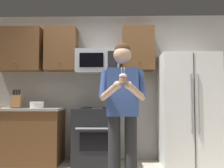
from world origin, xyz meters
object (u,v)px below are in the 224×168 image
(cupcake, at_px, (123,78))
(refrigerator, at_px, (188,110))
(microwave, at_px, (98,62))
(person, at_px, (122,105))
(oven_range, at_px, (97,136))
(knife_block, at_px, (17,101))
(bowl_large_white, at_px, (37,105))

(cupcake, bearing_deg, refrigerator, 53.04)
(microwave, distance_m, person, 1.53)
(oven_range, height_order, refrigerator, refrigerator)
(oven_range, distance_m, knife_block, 1.47)
(cupcake, bearing_deg, bowl_large_white, 133.78)
(refrigerator, bearing_deg, microwave, 173.97)
(knife_block, height_order, bowl_large_white, knife_block)
(bowl_large_white, distance_m, person, 1.82)
(bowl_large_white, bearing_deg, microwave, 7.83)
(oven_range, relative_size, microwave, 1.26)
(microwave, distance_m, cupcake, 1.72)
(bowl_large_white, bearing_deg, cupcake, -46.22)
(bowl_large_white, relative_size, person, 0.13)
(microwave, distance_m, refrigerator, 1.72)
(microwave, height_order, person, microwave)
(cupcake, bearing_deg, person, 90.00)
(cupcake, bearing_deg, oven_range, 105.13)
(oven_range, relative_size, bowl_large_white, 4.00)
(oven_range, xyz_separation_m, microwave, (0.00, 0.12, 1.26))
(person, height_order, cupcake, person)
(refrigerator, bearing_deg, knife_block, 179.81)
(knife_block, height_order, person, person)
(knife_block, relative_size, person, 0.18)
(oven_range, bearing_deg, person, -70.89)
(bowl_large_white, relative_size, cupcake, 1.34)
(knife_block, relative_size, bowl_large_white, 1.37)
(microwave, relative_size, knife_block, 2.31)
(microwave, relative_size, refrigerator, 0.41)
(oven_range, xyz_separation_m, knife_block, (-1.35, -0.03, 0.57))
(refrigerator, relative_size, person, 1.02)
(person, bearing_deg, refrigerator, 45.81)
(oven_range, distance_m, refrigerator, 1.56)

